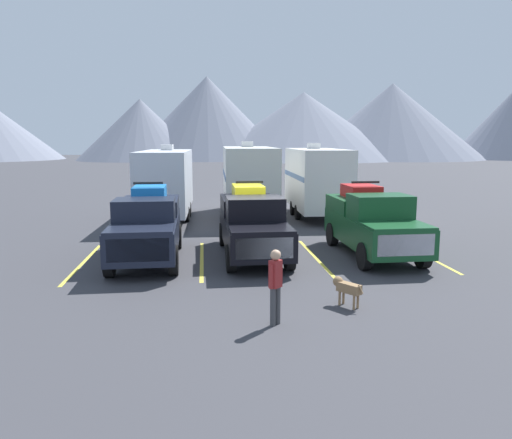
{
  "coord_description": "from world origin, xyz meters",
  "views": [
    {
      "loc": [
        -1.85,
        -17.01,
        4.05
      ],
      "look_at": [
        0.0,
        0.5,
        1.2
      ],
      "focal_mm": 34.75,
      "sensor_mm": 36.0,
      "label": 1
    }
  ],
  "objects": [
    {
      "name": "lot_stripe_a",
      "position": [
        -5.89,
        -0.5,
        0.0
      ],
      "size": [
        0.12,
        5.5,
        0.01
      ],
      "primitive_type": "cube",
      "color": "gold",
      "rests_on": "ground"
    },
    {
      "name": "dog",
      "position": [
        1.57,
        -5.6,
        0.48
      ],
      "size": [
        0.6,
        0.77,
        0.7
      ],
      "color": "olive",
      "rests_on": "ground"
    },
    {
      "name": "camper_trailer_b",
      "position": [
        0.5,
        8.94,
        2.08
      ],
      "size": [
        2.72,
        8.5,
        3.95
      ],
      "color": "silver",
      "rests_on": "ground"
    },
    {
      "name": "camper_trailer_a",
      "position": [
        -3.76,
        8.41,
        2.0
      ],
      "size": [
        2.51,
        8.64,
        3.79
      ],
      "color": "silver",
      "rests_on": "ground"
    },
    {
      "name": "pickup_truck_b",
      "position": [
        -0.18,
        0.06,
        1.18
      ],
      "size": [
        2.2,
        5.83,
        2.56
      ],
      "color": "black",
      "rests_on": "ground"
    },
    {
      "name": "camper_trailer_c",
      "position": [
        4.03,
        8.37,
        2.03
      ],
      "size": [
        2.61,
        7.74,
        3.86
      ],
      "color": "white",
      "rests_on": "ground"
    },
    {
      "name": "pickup_truck_c",
      "position": [
        4.04,
        -0.29,
        1.19
      ],
      "size": [
        2.28,
        5.47,
        2.55
      ],
      "color": "#144723",
      "rests_on": "ground"
    },
    {
      "name": "lot_stripe_d",
      "position": [
        5.89,
        -0.5,
        0.0
      ],
      "size": [
        0.12,
        5.5,
        0.01
      ],
      "primitive_type": "cube",
      "color": "gold",
      "rests_on": "ground"
    },
    {
      "name": "pickup_truck_a",
      "position": [
        -3.78,
        -0.22,
        1.2
      ],
      "size": [
        2.25,
        5.59,
        2.58
      ],
      "color": "black",
      "rests_on": "ground"
    },
    {
      "name": "lot_stripe_b",
      "position": [
        -1.96,
        -0.5,
        0.0
      ],
      "size": [
        0.12,
        5.5,
        0.01
      ],
      "primitive_type": "cube",
      "color": "gold",
      "rests_on": "ground"
    },
    {
      "name": "ground_plane",
      "position": [
        0.0,
        0.0,
        0.0
      ],
      "size": [
        240.0,
        240.0,
        0.0
      ],
      "primitive_type": "plane",
      "color": "#38383D"
    },
    {
      "name": "mountain_ridge",
      "position": [
        5.0,
        87.48,
        7.04
      ],
      "size": [
        156.86,
        43.46,
        17.06
      ],
      "color": "slate",
      "rests_on": "ground"
    },
    {
      "name": "lot_stripe_c",
      "position": [
        1.96,
        -0.5,
        0.0
      ],
      "size": [
        0.12,
        5.5,
        0.01
      ],
      "primitive_type": "cube",
      "color": "gold",
      "rests_on": "ground"
    },
    {
      "name": "person_a",
      "position": [
        -0.33,
        -6.66,
        0.98
      ],
      "size": [
        0.32,
        0.32,
        1.7
      ],
      "color": "#3F3F42",
      "rests_on": "ground"
    }
  ]
}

